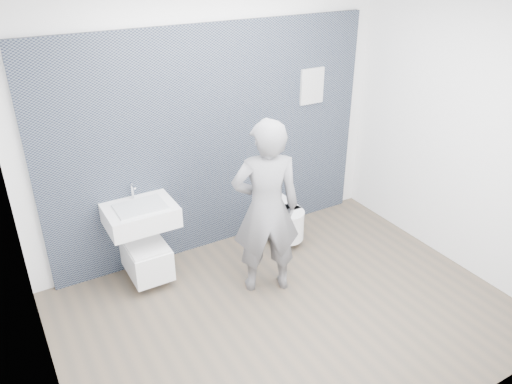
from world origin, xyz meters
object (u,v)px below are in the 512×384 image
toilet_square (146,256)px  visitor (266,209)px  washbasin (141,215)px  toilet_rounded (281,220)px

toilet_square → visitor: 1.34m
washbasin → visitor: size_ratio=0.38×
toilet_square → washbasin: bearing=90.0°
visitor → washbasin: bearing=-16.1°
toilet_square → toilet_rounded: 1.57m
toilet_rounded → visitor: size_ratio=0.36×
toilet_rounded → visitor: (-0.60, -0.65, 0.62)m
washbasin → visitor: bearing=-36.7°
toilet_rounded → visitor: bearing=-132.9°
toilet_square → toilet_rounded: (1.57, -0.05, -0.02)m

